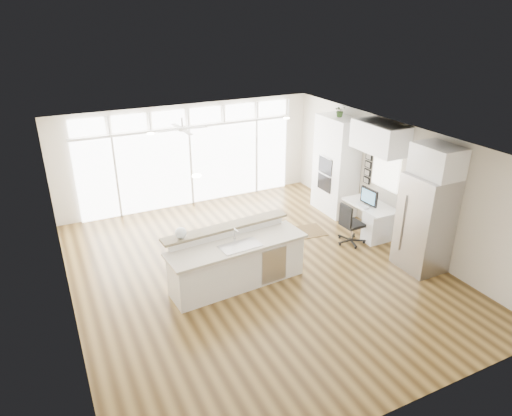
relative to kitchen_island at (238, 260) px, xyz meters
name	(u,v)px	position (x,y,z in m)	size (l,w,h in m)	color
floor	(255,271)	(0.52, 0.29, -0.55)	(7.00, 8.00, 0.02)	#463115
ceiling	(255,143)	(0.52, 0.29, 2.16)	(7.00, 8.00, 0.02)	white
wall_back	(189,155)	(0.52, 4.29, 0.81)	(7.00, 0.04, 2.70)	beige
wall_front	(400,332)	(0.52, -3.71, 0.81)	(7.00, 0.04, 2.70)	beige
wall_left	(62,250)	(-2.98, 0.29, 0.81)	(0.04, 8.00, 2.70)	beige
wall_right	(395,182)	(4.02, 0.29, 0.81)	(0.04, 8.00, 2.70)	beige
glass_wall	(191,166)	(0.52, 4.23, 0.51)	(5.80, 0.06, 2.08)	white
transom_row	(188,117)	(0.52, 4.23, 1.84)	(5.90, 0.06, 0.40)	white
desk_window	(386,170)	(3.98, 0.59, 1.01)	(0.04, 0.85, 0.85)	white
ceiling_fan	(182,125)	(0.02, 3.09, 1.94)	(1.16, 1.16, 0.32)	silver
recessed_lights	(251,141)	(0.52, 0.49, 2.14)	(3.40, 3.00, 0.02)	white
oven_cabinet	(336,166)	(3.69, 2.09, 0.71)	(0.64, 1.20, 2.50)	white
desk_nook	(369,219)	(3.65, 0.59, -0.16)	(0.72, 1.30, 0.76)	white
upper_cabinets	(380,137)	(3.69, 0.59, 1.81)	(0.64, 1.30, 0.64)	white
refrigerator	(425,223)	(3.63, -1.06, 0.46)	(0.76, 0.90, 2.00)	#AEAEB2
fridge_cabinet	(438,161)	(3.69, -1.06, 1.76)	(0.64, 0.90, 0.60)	white
framed_photos	(368,168)	(3.98, 1.21, 0.86)	(0.06, 0.22, 0.80)	black
kitchen_island	(238,260)	(0.00, 0.00, 0.00)	(2.73, 1.03, 1.08)	white
rug	(305,232)	(2.35, 1.33, -0.53)	(0.95, 0.68, 0.01)	#322210
office_chair	(352,224)	(3.01, 0.41, -0.06)	(0.50, 0.46, 0.96)	black
fishbowl	(181,233)	(-0.98, 0.33, 0.65)	(0.21, 0.21, 0.21)	white
monitor	(369,197)	(3.57, 0.59, 0.43)	(0.09, 0.52, 0.43)	black
keyboard	(362,206)	(3.40, 0.59, 0.23)	(0.13, 0.35, 0.02)	silver
potted_plant	(340,112)	(3.69, 2.09, 2.07)	(0.27, 0.30, 0.23)	#325123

